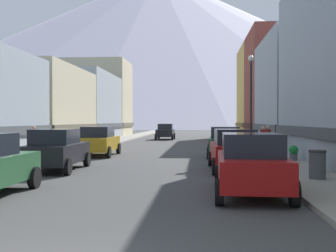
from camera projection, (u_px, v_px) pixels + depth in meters
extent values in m
cube|color=gray|center=(110.00, 142.00, 40.52)|extent=(2.50, 100.00, 0.15)
cube|color=gray|center=(242.00, 143.00, 39.57)|extent=(2.50, 100.00, 0.15)
cube|color=beige|center=(27.00, 107.00, 34.50)|extent=(8.45, 11.95, 6.48)
cube|color=#595444|center=(28.00, 127.00, 34.52)|extent=(8.75, 11.95, 0.50)
cube|color=#99A5B2|center=(77.00, 107.00, 47.10)|extent=(7.80, 13.08, 7.37)
cube|color=#444A50|center=(77.00, 125.00, 47.13)|extent=(8.10, 13.08, 0.50)
cube|color=beige|center=(96.00, 99.00, 57.99)|extent=(8.91, 8.10, 10.26)
cube|color=#595444|center=(96.00, 125.00, 58.04)|extent=(9.21, 8.10, 0.50)
cube|color=#99A5B2|center=(326.00, 92.00, 33.86)|extent=(9.81, 11.77, 8.83)
cube|color=#444A50|center=(326.00, 127.00, 33.90)|extent=(10.11, 11.77, 0.50)
cube|color=brown|center=(294.00, 86.00, 44.46)|extent=(9.42, 9.45, 11.56)
cube|color=#3B1B16|center=(294.00, 126.00, 44.51)|extent=(9.72, 9.45, 0.50)
cube|color=#D8B259|center=(275.00, 93.00, 54.50)|extent=(9.05, 10.07, 11.54)
cube|color=brown|center=(275.00, 125.00, 54.56)|extent=(9.35, 10.07, 0.50)
cylinder|color=black|center=(34.00, 178.00, 13.34)|extent=(0.22, 0.68, 0.68)
cube|color=black|center=(57.00, 153.00, 18.16)|extent=(2.00, 4.46, 0.80)
cube|color=#1E232D|center=(55.00, 137.00, 17.90)|extent=(1.68, 2.26, 0.64)
cylinder|color=black|center=(48.00, 159.00, 19.85)|extent=(0.24, 0.69, 0.68)
cylinder|color=black|center=(87.00, 159.00, 19.78)|extent=(0.24, 0.69, 0.68)
cylinder|color=black|center=(21.00, 166.00, 16.55)|extent=(0.24, 0.69, 0.68)
cylinder|color=black|center=(67.00, 167.00, 16.48)|extent=(0.24, 0.69, 0.68)
cube|color=#B28419|center=(99.00, 144.00, 25.71)|extent=(1.93, 4.44, 0.80)
cube|color=#1E232D|center=(98.00, 132.00, 25.45)|extent=(1.64, 2.23, 0.64)
cylinder|color=black|center=(90.00, 148.00, 27.41)|extent=(0.23, 0.68, 0.68)
cylinder|color=black|center=(119.00, 148.00, 27.31)|extent=(0.23, 0.68, 0.68)
cylinder|color=black|center=(77.00, 152.00, 24.11)|extent=(0.23, 0.68, 0.68)
cylinder|color=black|center=(109.00, 152.00, 24.01)|extent=(0.23, 0.68, 0.68)
cube|color=#9E1111|center=(251.00, 169.00, 12.16)|extent=(1.98, 4.46, 0.80)
cube|color=#1E232D|center=(252.00, 145.00, 11.90)|extent=(1.67, 2.25, 0.64)
cylinder|color=black|center=(218.00, 175.00, 13.90)|extent=(0.24, 0.69, 0.68)
cylinder|color=black|center=(275.00, 176.00, 13.70)|extent=(0.24, 0.69, 0.68)
cylinder|color=black|center=(219.00, 192.00, 10.62)|extent=(0.24, 0.69, 0.68)
cylinder|color=black|center=(294.00, 193.00, 10.42)|extent=(0.24, 0.69, 0.68)
cube|color=#9E1111|center=(234.00, 153.00, 18.14)|extent=(1.95, 4.44, 0.80)
cube|color=#1E232D|center=(235.00, 137.00, 17.88)|extent=(1.65, 2.24, 0.64)
cylinder|color=black|center=(211.00, 159.00, 19.84)|extent=(0.24, 0.69, 0.68)
cylinder|color=black|center=(250.00, 159.00, 19.75)|extent=(0.24, 0.69, 0.68)
cylinder|color=black|center=(215.00, 167.00, 16.55)|extent=(0.24, 0.69, 0.68)
cylinder|color=black|center=(262.00, 167.00, 16.45)|extent=(0.24, 0.69, 0.68)
cube|color=#265933|center=(225.00, 144.00, 24.86)|extent=(1.99, 4.46, 0.80)
cube|color=#1E232D|center=(225.00, 132.00, 24.60)|extent=(1.67, 2.25, 0.64)
cylinder|color=black|center=(209.00, 149.00, 26.60)|extent=(0.24, 0.69, 0.68)
cylinder|color=black|center=(239.00, 149.00, 26.40)|extent=(0.24, 0.69, 0.68)
cylinder|color=black|center=(209.00, 153.00, 23.32)|extent=(0.24, 0.69, 0.68)
cylinder|color=black|center=(243.00, 153.00, 23.12)|extent=(0.24, 0.69, 0.68)
cube|color=black|center=(165.00, 133.00, 48.13)|extent=(1.84, 4.40, 0.80)
cube|color=#1E232D|center=(166.00, 127.00, 48.37)|extent=(1.60, 2.20, 0.64)
cylinder|color=black|center=(172.00, 137.00, 46.42)|extent=(0.22, 0.68, 0.68)
cylinder|color=black|center=(156.00, 137.00, 46.56)|extent=(0.22, 0.68, 0.68)
cylinder|color=black|center=(174.00, 136.00, 49.71)|extent=(0.22, 0.68, 0.68)
cylinder|color=black|center=(159.00, 136.00, 49.85)|extent=(0.22, 0.68, 0.68)
cylinder|color=#4C5156|center=(317.00, 166.00, 14.46)|extent=(0.56, 0.56, 0.90)
cylinder|color=#2D2D33|center=(317.00, 151.00, 14.46)|extent=(0.59, 0.59, 0.08)
cylinder|color=brown|center=(320.00, 167.00, 16.42)|extent=(0.38, 0.38, 0.40)
sphere|color=#337E2C|center=(320.00, 157.00, 16.41)|extent=(0.44, 0.44, 0.44)
cylinder|color=#4C4C51|center=(294.00, 157.00, 21.08)|extent=(0.38, 0.38, 0.34)
sphere|color=#1C7A31|center=(294.00, 150.00, 21.08)|extent=(0.46, 0.46, 0.46)
cylinder|color=maroon|center=(268.00, 142.00, 24.50)|extent=(0.36, 0.36, 1.49)
sphere|color=tan|center=(268.00, 127.00, 24.49)|extent=(0.24, 0.24, 0.24)
cylinder|color=maroon|center=(263.00, 141.00, 26.36)|extent=(0.36, 0.36, 1.41)
sphere|color=tan|center=(263.00, 128.00, 26.35)|extent=(0.22, 0.22, 0.22)
cylinder|color=navy|center=(34.00, 145.00, 21.89)|extent=(0.36, 0.36, 1.47)
sphere|color=tan|center=(34.00, 128.00, 21.88)|extent=(0.23, 0.23, 0.23)
cylinder|color=black|center=(251.00, 108.00, 25.03)|extent=(0.12, 0.12, 5.50)
sphere|color=white|center=(251.00, 58.00, 24.99)|extent=(0.36, 0.36, 0.36)
cone|color=silver|center=(158.00, 49.00, 265.61)|extent=(341.85, 341.85, 94.59)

